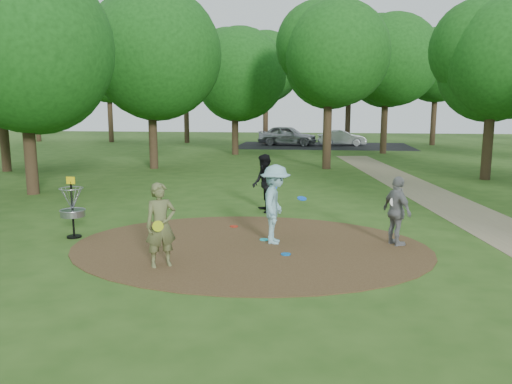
# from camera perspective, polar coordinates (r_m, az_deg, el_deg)

# --- Properties ---
(ground) EXTENTS (100.00, 100.00, 0.00)m
(ground) POSITION_cam_1_polar(r_m,az_deg,el_deg) (11.77, -0.73, -6.28)
(ground) COLOR #2D5119
(ground) RESTS_ON ground
(dirt_clearing) EXTENTS (8.40, 8.40, 0.02)m
(dirt_clearing) POSITION_cam_1_polar(r_m,az_deg,el_deg) (11.77, -0.73, -6.24)
(dirt_clearing) COLOR #47301C
(dirt_clearing) RESTS_ON ground
(footpath) EXTENTS (7.55, 39.89, 0.01)m
(footpath) POSITION_cam_1_polar(r_m,az_deg,el_deg) (14.47, 26.99, -4.28)
(footpath) COLOR #8C7A5B
(footpath) RESTS_ON ground
(parking_lot) EXTENTS (14.00, 8.00, 0.01)m
(parking_lot) POSITION_cam_1_polar(r_m,az_deg,el_deg) (41.33, 7.74, 5.25)
(parking_lot) COLOR black
(parking_lot) RESTS_ON ground
(player_observer_with_disc) EXTENTS (0.76, 0.70, 1.75)m
(player_observer_with_disc) POSITION_cam_1_polar(r_m,az_deg,el_deg) (10.32, -10.82, -3.76)
(player_observer_with_disc) COLOR #61663B
(player_observer_with_disc) RESTS_ON ground
(player_throwing_with_disc) EXTENTS (1.15, 1.25, 1.90)m
(player_throwing_with_disc) POSITION_cam_1_polar(r_m,az_deg,el_deg) (11.86, 2.22, -1.44)
(player_throwing_with_disc) COLOR #88C1CC
(player_throwing_with_disc) RESTS_ON ground
(player_walking_with_disc) EXTENTS (0.94, 1.05, 1.80)m
(player_walking_with_disc) POSITION_cam_1_polar(r_m,az_deg,el_deg) (15.38, 0.93, 0.99)
(player_walking_with_disc) COLOR black
(player_walking_with_disc) RESTS_ON ground
(player_waiting_with_disc) EXTENTS (0.81, 1.05, 1.65)m
(player_waiting_with_disc) POSITION_cam_1_polar(r_m,az_deg,el_deg) (12.14, 15.82, -2.13)
(player_waiting_with_disc) COLOR gray
(player_waiting_with_disc) RESTS_ON ground
(disc_ground_cyan) EXTENTS (0.22, 0.22, 0.02)m
(disc_ground_cyan) POSITION_cam_1_polar(r_m,az_deg,el_deg) (12.28, 0.94, -5.45)
(disc_ground_cyan) COLOR #1CD2E3
(disc_ground_cyan) RESTS_ON dirt_clearing
(disc_ground_blue) EXTENTS (0.22, 0.22, 0.02)m
(disc_ground_blue) POSITION_cam_1_polar(r_m,az_deg,el_deg) (11.13, 3.43, -7.10)
(disc_ground_blue) COLOR blue
(disc_ground_blue) RESTS_ON dirt_clearing
(disc_ground_red) EXTENTS (0.22, 0.22, 0.02)m
(disc_ground_red) POSITION_cam_1_polar(r_m,az_deg,el_deg) (13.61, -2.55, -3.93)
(disc_ground_red) COLOR red
(disc_ground_red) RESTS_ON dirt_clearing
(car_left) EXTENTS (5.01, 2.57, 1.63)m
(car_left) POSITION_cam_1_polar(r_m,az_deg,el_deg) (41.52, 3.63, 6.46)
(car_left) COLOR #999AA0
(car_left) RESTS_ON ground
(car_right) EXTENTS (3.96, 1.67, 1.27)m
(car_right) POSITION_cam_1_polar(r_m,az_deg,el_deg) (41.56, 9.79, 6.10)
(car_right) COLOR #9FA4A6
(car_right) RESTS_ON ground
(disc_golf_basket) EXTENTS (0.63, 0.63, 1.54)m
(disc_golf_basket) POSITION_cam_1_polar(r_m,az_deg,el_deg) (13.21, -20.28, -1.21)
(disc_golf_basket) COLOR black
(disc_golf_basket) RESTS_ON ground
(tree_ring) EXTENTS (37.09, 45.85, 9.11)m
(tree_ring) POSITION_cam_1_polar(r_m,az_deg,el_deg) (20.19, 2.97, 15.38)
(tree_ring) COLOR #332316
(tree_ring) RESTS_ON ground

